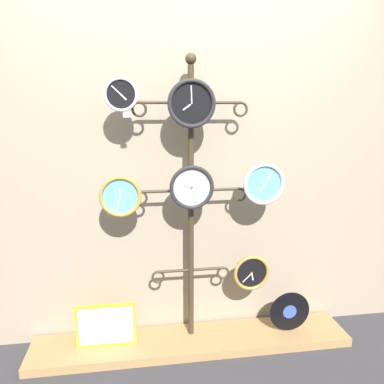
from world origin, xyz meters
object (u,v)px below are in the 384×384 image
(clock_middle_right, at_px, (264,184))
(picture_frame, at_px, (106,325))
(display_stand, at_px, (191,246))
(clock_middle_left, at_px, (120,196))
(clock_top_left, at_px, (121,94))
(vinyl_record, at_px, (290,312))
(clock_middle_center, at_px, (192,187))
(clock_top_center, at_px, (192,104))
(clock_bottom_right, at_px, (251,273))

(clock_middle_right, height_order, picture_frame, clock_middle_right)
(display_stand, distance_m, clock_middle_left, 0.60)
(clock_top_left, bearing_deg, clock_middle_right, -0.20)
(display_stand, relative_size, vinyl_record, 6.62)
(clock_middle_center, distance_m, picture_frame, 1.09)
(clock_middle_right, xyz_separation_m, vinyl_record, (0.24, 0.02, -0.94))
(clock_middle_center, bearing_deg, display_stand, 84.97)
(clock_top_left, distance_m, clock_top_center, 0.42)
(clock_top_left, bearing_deg, clock_middle_center, -0.15)
(clock_middle_center, bearing_deg, clock_middle_left, -179.39)
(clock_middle_right, relative_size, vinyl_record, 0.93)
(vinyl_record, bearing_deg, clock_middle_left, -178.68)
(clock_middle_left, distance_m, vinyl_record, 1.46)
(clock_top_center, xyz_separation_m, clock_bottom_right, (0.42, 0.01, -1.12))
(clock_middle_center, bearing_deg, clock_bottom_right, 2.52)
(clock_middle_center, xyz_separation_m, clock_middle_right, (0.47, -0.00, 0.01))
(clock_top_center, height_order, vinyl_record, clock_top_center)
(clock_middle_left, relative_size, clock_middle_right, 0.94)
(clock_bottom_right, distance_m, vinyl_record, 0.44)
(display_stand, distance_m, clock_top_center, 0.94)
(clock_bottom_right, bearing_deg, clock_middle_right, -20.38)
(clock_top_center, bearing_deg, vinyl_record, 1.16)
(display_stand, bearing_deg, picture_frame, -173.80)
(display_stand, bearing_deg, clock_middle_right, -11.71)
(clock_top_left, distance_m, vinyl_record, 1.87)
(clock_middle_center, distance_m, clock_bottom_right, 0.74)
(clock_top_left, xyz_separation_m, clock_middle_right, (0.89, -0.00, -0.55))
(clock_middle_right, bearing_deg, clock_middle_left, -179.83)
(clock_middle_left, height_order, clock_middle_right, clock_middle_right)
(clock_top_center, bearing_deg, clock_middle_left, -178.41)
(display_stand, height_order, clock_middle_center, display_stand)
(clock_top_center, distance_m, clock_middle_left, 0.71)
(clock_middle_center, height_order, clock_middle_right, clock_middle_right)
(clock_top_left, height_order, clock_middle_center, clock_top_left)
(clock_middle_center, height_order, vinyl_record, clock_middle_center)
(clock_top_center, height_order, clock_middle_center, clock_top_center)
(clock_top_center, distance_m, clock_bottom_right, 1.20)
(clock_middle_center, xyz_separation_m, vinyl_record, (0.71, 0.02, -0.93))
(clock_top_center, bearing_deg, clock_middle_right, -1.17)
(display_stand, bearing_deg, clock_middle_center, -95.03)
(clock_top_left, bearing_deg, picture_frame, 169.48)
(clock_top_left, height_order, clock_middle_left, clock_top_left)
(clock_top_left, height_order, picture_frame, clock_top_left)
(clock_middle_center, relative_size, clock_bottom_right, 1.13)
(display_stand, relative_size, clock_middle_left, 7.56)
(clock_bottom_right, relative_size, vinyl_record, 0.85)
(clock_middle_right, xyz_separation_m, picture_frame, (-1.04, 0.03, -0.94))
(display_stand, xyz_separation_m, clock_bottom_right, (0.41, -0.08, -0.19))
(picture_frame, bearing_deg, vinyl_record, -0.38)
(clock_top_center, bearing_deg, display_stand, 84.70)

